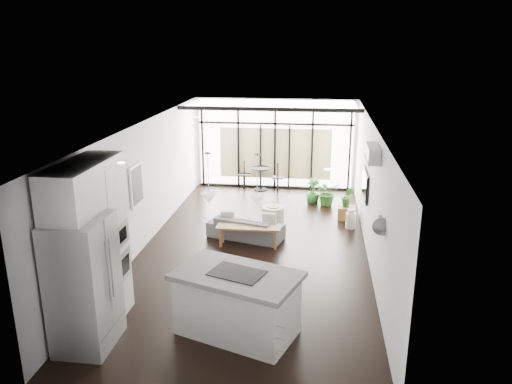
% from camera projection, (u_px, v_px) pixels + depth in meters
% --- Properties ---
extents(floor, '(5.00, 10.00, 0.00)m').
position_uv_depth(floor, '(254.00, 249.00, 11.25)').
color(floor, black).
rests_on(floor, ground).
extents(ceiling, '(5.00, 10.00, 0.00)m').
position_uv_depth(ceiling, '(254.00, 125.00, 10.43)').
color(ceiling, white).
rests_on(ceiling, ground).
extents(wall_left, '(0.02, 10.00, 2.80)m').
position_uv_depth(wall_left, '(144.00, 185.00, 11.14)').
color(wall_left, silver).
rests_on(wall_left, ground).
extents(wall_right, '(0.02, 10.00, 2.80)m').
position_uv_depth(wall_right, '(371.00, 194.00, 10.53)').
color(wall_right, silver).
rests_on(wall_right, ground).
extents(wall_back, '(5.00, 0.02, 2.80)m').
position_uv_depth(wall_back, '(275.00, 144.00, 15.58)').
color(wall_back, silver).
rests_on(wall_back, ground).
extents(wall_front, '(5.00, 0.02, 2.80)m').
position_uv_depth(wall_front, '(200.00, 306.00, 6.10)').
color(wall_front, silver).
rests_on(wall_front, ground).
extents(glazing, '(5.00, 0.20, 2.80)m').
position_uv_depth(glazing, '(275.00, 145.00, 15.46)').
color(glazing, black).
rests_on(glazing, ground).
extents(skylight, '(4.70, 1.90, 0.06)m').
position_uv_depth(skylight, '(273.00, 104.00, 14.23)').
color(skylight, white).
rests_on(skylight, ceiling).
extents(neighbour_building, '(3.50, 0.02, 1.60)m').
position_uv_depth(neighbour_building, '(275.00, 154.00, 15.62)').
color(neighbour_building, '#D2B885').
rests_on(neighbour_building, ground).
extents(island, '(2.19, 1.72, 1.05)m').
position_uv_depth(island, '(237.00, 303.00, 7.88)').
color(island, white).
rests_on(island, floor).
extents(cooktop, '(0.96, 0.79, 0.01)m').
position_uv_depth(cooktop, '(237.00, 273.00, 7.73)').
color(cooktop, black).
rests_on(cooktop, island).
extents(fridge, '(0.80, 1.00, 2.06)m').
position_uv_depth(fridge, '(84.00, 283.00, 7.45)').
color(fridge, '#9B9CA0').
rests_on(fridge, floor).
extents(appliance_column, '(0.68, 0.71, 2.63)m').
position_uv_depth(appliance_column, '(101.00, 242.00, 8.23)').
color(appliance_column, white).
rests_on(appliance_column, floor).
extents(upper_cabinets, '(0.62, 1.75, 0.86)m').
position_uv_depth(upper_cabinets, '(84.00, 190.00, 7.50)').
color(upper_cabinets, white).
rests_on(upper_cabinets, wall_left).
extents(pendant_left, '(0.26, 0.26, 0.18)m').
position_uv_depth(pendant_left, '(209.00, 198.00, 8.19)').
color(pendant_left, white).
rests_on(pendant_left, ceiling).
extents(pendant_right, '(0.26, 0.26, 0.18)m').
position_uv_depth(pendant_right, '(257.00, 200.00, 8.09)').
color(pendant_right, white).
rests_on(pendant_right, ceiling).
extents(sofa, '(1.86, 0.97, 0.70)m').
position_uv_depth(sofa, '(246.00, 224.00, 11.78)').
color(sofa, '#4D4D50').
rests_on(sofa, floor).
extents(console_bench, '(1.46, 0.39, 0.47)m').
position_uv_depth(console_bench, '(249.00, 236.00, 11.34)').
color(console_bench, brown).
rests_on(console_bench, floor).
extents(pouf, '(0.65, 0.65, 0.45)m').
position_uv_depth(pouf, '(273.00, 215.00, 12.74)').
color(pouf, beige).
rests_on(pouf, floor).
extents(crate, '(0.47, 0.47, 0.33)m').
position_uv_depth(crate, '(347.00, 213.00, 13.09)').
color(crate, brown).
rests_on(crate, floor).
extents(plant_tall, '(0.94, 0.97, 0.59)m').
position_uv_depth(plant_tall, '(327.00, 195.00, 14.14)').
color(plant_tall, '#265C1F').
rests_on(plant_tall, floor).
extents(plant_med, '(0.69, 0.85, 0.41)m').
position_uv_depth(plant_med, '(313.00, 196.00, 14.32)').
color(plant_med, '#265C1F').
rests_on(plant_med, floor).
extents(plant_crate, '(0.31, 0.55, 0.24)m').
position_uv_depth(plant_crate, '(347.00, 202.00, 13.01)').
color(plant_crate, '#265C1F').
rests_on(plant_crate, crate).
extents(milk_can, '(0.27, 0.27, 0.49)m').
position_uv_depth(milk_can, '(351.00, 219.00, 12.42)').
color(milk_can, beige).
rests_on(milk_can, floor).
extents(bistro_set, '(1.55, 0.85, 0.71)m').
position_uv_depth(bistro_set, '(261.00, 179.00, 15.56)').
color(bistro_set, black).
rests_on(bistro_set, floor).
extents(tv, '(0.05, 1.10, 0.65)m').
position_uv_depth(tv, '(365.00, 185.00, 11.51)').
color(tv, black).
rests_on(tv, wall_right).
extents(ac_unit, '(0.22, 0.90, 0.30)m').
position_uv_depth(ac_unit, '(373.00, 153.00, 9.48)').
color(ac_unit, silver).
rests_on(ac_unit, wall_right).
extents(framed_art, '(0.04, 0.70, 0.90)m').
position_uv_depth(framed_art, '(136.00, 185.00, 10.62)').
color(framed_art, black).
rests_on(framed_art, wall_left).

